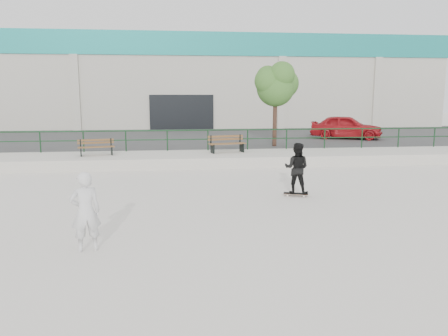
{
  "coord_description": "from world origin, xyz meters",
  "views": [
    {
      "loc": [
        -0.72,
        -10.72,
        3.28
      ],
      "look_at": [
        0.77,
        2.0,
        1.09
      ],
      "focal_mm": 35.0,
      "sensor_mm": 36.0,
      "label": 1
    }
  ],
  "objects": [
    {
      "name": "bench_right",
      "position": [
        1.84,
        9.89,
        0.91
      ],
      "size": [
        1.85,
        0.87,
        0.82
      ],
      "rotation": [
        0.0,
        0.0,
        0.21
      ],
      "color": "brown",
      "rests_on": "ledge"
    },
    {
      "name": "parking_strip",
      "position": [
        0.0,
        18.0,
        0.25
      ],
      "size": [
        60.0,
        14.0,
        0.5
      ],
      "primitive_type": "cube",
      "color": "#3A3A3A",
      "rests_on": "ground"
    },
    {
      "name": "tree",
      "position": [
        4.72,
        12.12,
        3.81
      ],
      "size": [
        2.48,
        2.21,
        4.42
      ],
      "color": "#4E3527",
      "rests_on": "parking_strip"
    },
    {
      "name": "red_car",
      "position": [
        10.01,
        15.42,
        1.24
      ],
      "size": [
        4.65,
        3.38,
        1.47
      ],
      "primitive_type": "imported",
      "rotation": [
        0.0,
        0.0,
        1.14
      ],
      "color": "#AA141B",
      "rests_on": "parking_strip"
    },
    {
      "name": "bench_left",
      "position": [
        -4.21,
        9.57,
        0.87
      ],
      "size": [
        1.68,
        0.79,
        0.74
      ],
      "rotation": [
        0.0,
        0.0,
        0.21
      ],
      "color": "brown",
      "rests_on": "ledge"
    },
    {
      "name": "skateboard",
      "position": [
        3.21,
        2.72,
        0.07
      ],
      "size": [
        0.8,
        0.45,
        0.09
      ],
      "rotation": [
        0.0,
        0.0,
        -0.34
      ],
      "color": "black",
      "rests_on": "ground"
    },
    {
      "name": "standing_skater",
      "position": [
        3.21,
        2.72,
        0.92
      ],
      "size": [
        0.99,
        0.91,
        1.64
      ],
      "primitive_type": "imported",
      "rotation": [
        0.0,
        0.0,
        2.69
      ],
      "color": "black",
      "rests_on": "skateboard"
    },
    {
      "name": "ledge",
      "position": [
        0.0,
        9.5,
        0.25
      ],
      "size": [
        30.0,
        3.0,
        0.5
      ],
      "primitive_type": "cube",
      "color": "beige",
      "rests_on": "ground"
    },
    {
      "name": "commercial_building",
      "position": [
        -0.0,
        31.99,
        4.58
      ],
      "size": [
        44.2,
        16.33,
        8.0
      ],
      "color": "#B8B1A5",
      "rests_on": "ground"
    },
    {
      "name": "seated_skater",
      "position": [
        -2.56,
        -1.64,
        0.85
      ],
      "size": [
        0.71,
        0.57,
        1.7
      ],
      "primitive_type": "imported",
      "rotation": [
        0.0,
        0.0,
        3.44
      ],
      "color": "silver",
      "rests_on": "ground"
    },
    {
      "name": "ground",
      "position": [
        0.0,
        0.0,
        0.0
      ],
      "size": [
        120.0,
        120.0,
        0.0
      ],
      "primitive_type": "plane",
      "color": "beige",
      "rests_on": "ground"
    },
    {
      "name": "railing",
      "position": [
        -0.0,
        10.8,
        1.24
      ],
      "size": [
        28.0,
        0.06,
        1.03
      ],
      "color": "#153B1D",
      "rests_on": "ledge"
    }
  ]
}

